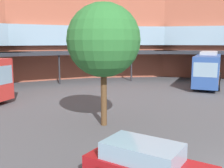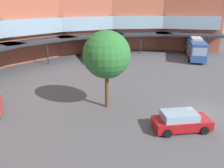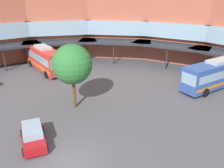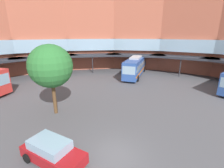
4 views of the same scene
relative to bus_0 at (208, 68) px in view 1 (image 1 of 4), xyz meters
The scene contains 4 objects.
station_building 14.00m from the bus_0, 168.24° to the left, with size 70.58×33.90×18.12m.
bus_0 is the anchor object (origin of this frame).
parked_car 24.69m from the bus_0, 130.73° to the right, with size 4.23×4.52×1.53m.
plaza_tree 19.74m from the bus_0, 143.68° to the right, with size 4.29×4.29×7.21m.
Camera 1 is at (-7.70, -7.06, 4.96)m, focal length 43.16 mm.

